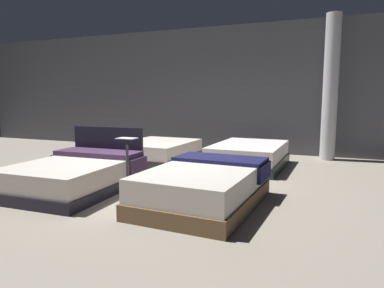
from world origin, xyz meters
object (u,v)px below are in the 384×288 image
bed_1 (204,186)px  price_sign (128,176)px  bed_0 (76,175)px  bed_2 (158,151)px  bed_3 (249,156)px  support_pillar (330,88)px

bed_1 → price_sign: price_sign is taller
bed_0 → bed_2: 2.92m
bed_3 → price_sign: size_ratio=2.33×
bed_3 → support_pillar: support_pillar is taller
bed_1 → support_pillar: (1.57, 4.58, 1.48)m
bed_2 → support_pillar: bearing=26.6°
bed_2 → price_sign: bearing=-67.8°
bed_1 → support_pillar: bearing=73.9°
bed_1 → price_sign: 1.17m
bed_0 → bed_3: bearing=51.7°
price_sign → bed_2: bearing=109.7°
bed_0 → bed_1: 2.25m
bed_0 → bed_2: bearing=88.4°
bed_0 → support_pillar: size_ratio=0.61×
bed_0 → bed_1: size_ratio=0.98×
support_pillar → bed_1: bearing=-109.0°
bed_1 → support_pillar: support_pillar is taller
bed_2 → bed_3: (2.23, 0.07, 0.02)m
bed_1 → bed_3: 2.95m
bed_0 → bed_1: (2.25, 0.04, 0.01)m
price_sign → support_pillar: 5.66m
bed_2 → bed_0: bearing=-87.5°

